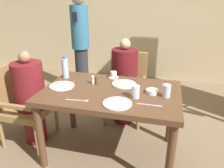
% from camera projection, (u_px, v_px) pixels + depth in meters
% --- Properties ---
extents(ground_plane, '(16.00, 16.00, 0.00)m').
position_uv_depth(ground_plane, '(111.00, 152.00, 2.37)').
color(ground_plane, '#7A664C').
extents(wall_back, '(8.00, 0.06, 2.80)m').
position_uv_depth(wall_back, '(145.00, 6.00, 4.07)').
color(wall_back, '#C6B289').
rests_on(wall_back, ground_plane).
extents(dining_table, '(1.31, 0.84, 0.73)m').
position_uv_depth(dining_table, '(111.00, 99.00, 2.13)').
color(dining_table, brown).
rests_on(dining_table, ground_plane).
extents(chair_left_side, '(0.50, 0.50, 0.89)m').
position_uv_depth(chair_left_side, '(21.00, 102.00, 2.43)').
color(chair_left_side, olive).
rests_on(chair_left_side, ground_plane).
extents(diner_in_left_chair, '(0.32, 0.32, 1.07)m').
position_uv_depth(diner_in_left_chair, '(31.00, 98.00, 2.37)').
color(diner_in_left_chair, maroon).
rests_on(diner_in_left_chair, ground_plane).
extents(chair_far_side, '(0.50, 0.50, 0.89)m').
position_uv_depth(chair_far_side, '(126.00, 84.00, 2.91)').
color(chair_far_side, olive).
rests_on(chair_far_side, ground_plane).
extents(diner_in_far_chair, '(0.32, 0.32, 1.11)m').
position_uv_depth(diner_in_far_chair, '(124.00, 82.00, 2.75)').
color(diner_in_far_chair, '#5B1419').
rests_on(diner_in_far_chair, ground_plane).
extents(standing_host, '(0.28, 0.32, 1.66)m').
position_uv_depth(standing_host, '(80.00, 41.00, 3.50)').
color(standing_host, '#2D2D33').
rests_on(standing_host, ground_plane).
extents(plate_main_left, '(0.25, 0.25, 0.01)m').
position_uv_depth(plate_main_left, '(124.00, 84.00, 2.23)').
color(plate_main_left, white).
rests_on(plate_main_left, dining_table).
extents(plate_main_right, '(0.25, 0.25, 0.01)m').
position_uv_depth(plate_main_right, '(117.00, 103.00, 1.83)').
color(plate_main_right, white).
rests_on(plate_main_right, dining_table).
extents(plate_dessert_center, '(0.25, 0.25, 0.01)m').
position_uv_depth(plate_dessert_center, '(62.00, 86.00, 2.18)').
color(plate_dessert_center, white).
rests_on(plate_dessert_center, dining_table).
extents(teacup_with_saucer, '(0.11, 0.11, 0.07)m').
position_uv_depth(teacup_with_saucer, '(114.00, 75.00, 2.40)').
color(teacup_with_saucer, white).
rests_on(teacup_with_saucer, dining_table).
extents(bowl_small, '(0.11, 0.11, 0.04)m').
position_uv_depth(bowl_small, '(152.00, 91.00, 2.03)').
color(bowl_small, white).
rests_on(bowl_small, dining_table).
extents(water_bottle, '(0.07, 0.07, 0.24)m').
position_uv_depth(water_bottle, '(65.00, 68.00, 2.38)').
color(water_bottle, '#A3C6DB').
rests_on(water_bottle, dining_table).
extents(glass_tall_near, '(0.07, 0.07, 0.12)m').
position_uv_depth(glass_tall_near, '(136.00, 92.00, 1.92)').
color(glass_tall_near, silver).
rests_on(glass_tall_near, dining_table).
extents(glass_tall_mid, '(0.07, 0.07, 0.12)m').
position_uv_depth(glass_tall_mid, '(166.00, 91.00, 1.94)').
color(glass_tall_mid, silver).
rests_on(glass_tall_mid, dining_table).
extents(salt_shaker, '(0.03, 0.03, 0.09)m').
position_uv_depth(salt_shaker, '(93.00, 80.00, 2.24)').
color(salt_shaker, white).
rests_on(salt_shaker, dining_table).
extents(pepper_shaker, '(0.03, 0.03, 0.08)m').
position_uv_depth(pepper_shaker, '(96.00, 80.00, 2.23)').
color(pepper_shaker, '#4C3D2D').
rests_on(pepper_shaker, dining_table).
extents(fork_beside_plate, '(0.20, 0.04, 0.00)m').
position_uv_depth(fork_beside_plate, '(79.00, 100.00, 1.89)').
color(fork_beside_plate, silver).
rests_on(fork_beside_plate, dining_table).
extents(knife_beside_plate, '(0.21, 0.02, 0.00)m').
position_uv_depth(knife_beside_plate, '(151.00, 105.00, 1.81)').
color(knife_beside_plate, silver).
rests_on(knife_beside_plate, dining_table).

